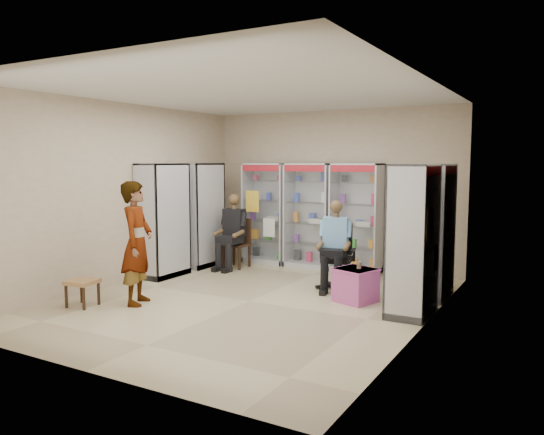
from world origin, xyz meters
The scene contains 18 objects.
floor centered at (0.00, 0.00, 0.00)m, with size 6.00×6.00×0.00m, color tan.
room_shell centered at (0.00, 0.00, 1.97)m, with size 5.02×6.02×3.01m.
cabinet_back_left centered at (-1.30, 2.73, 1.00)m, with size 0.90×0.50×2.00m, color #AEB2B6.
cabinet_back_mid centered at (-0.35, 2.73, 1.00)m, with size 0.90×0.50×2.00m, color #A5A7AC.
cabinet_back_right centered at (0.60, 2.73, 1.00)m, with size 0.90×0.50×2.00m, color silver.
cabinet_right_far centered at (2.23, 1.60, 1.00)m, with size 0.50×0.90×2.00m, color silver.
cabinet_right_near centered at (2.23, 0.50, 1.00)m, with size 0.50×0.90×2.00m, color silver.
cabinet_left_far centered at (-2.23, 1.80, 1.00)m, with size 0.50×0.90×2.00m, color silver.
cabinet_left_near centered at (-2.23, 0.70, 1.00)m, with size 0.50×0.90×2.00m, color #9FA1A6.
wooden_chair centered at (-1.55, 2.00, 0.47)m, with size 0.42×0.42×0.94m, color #332413.
seated_customer centered at (-1.55, 1.95, 0.67)m, with size 0.44×0.60×1.34m, color black, non-canonical shape.
office_chair centered at (0.79, 1.39, 0.53)m, with size 0.57×0.57×1.05m, color black.
seated_shopkeeper centered at (0.79, 1.34, 0.67)m, with size 0.44×0.61×1.34m, color #77ACEC, non-canonical shape.
pink_trunk centered at (1.35, 0.74, 0.25)m, with size 0.51×0.49×0.49m, color #A64272.
tea_glass centered at (1.39, 0.77, 0.54)m, with size 0.07×0.07×0.11m, color #5C1E07.
woven_stool_a centered at (1.30, 0.93, 0.21)m, with size 0.41×0.41×0.41m, color #A66C46.
woven_stool_b centered at (-1.90, -1.39, 0.19)m, with size 0.38×0.38×0.38m, color #A27344.
standing_man centered at (-1.32, -0.90, 0.88)m, with size 0.64×0.42×1.76m, color gray.
Camera 1 is at (4.03, -6.41, 2.03)m, focal length 35.00 mm.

